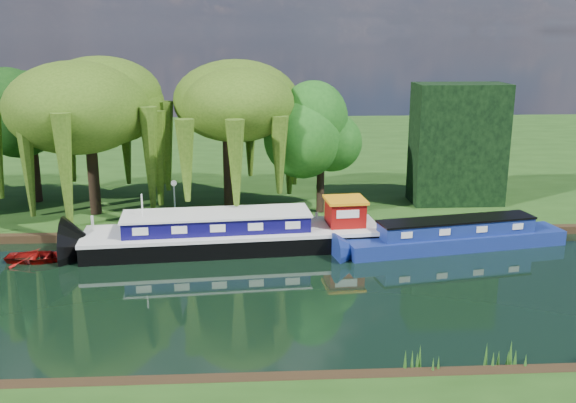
{
  "coord_description": "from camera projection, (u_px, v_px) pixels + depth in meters",
  "views": [
    {
      "loc": [
        5.28,
        -27.61,
        11.74
      ],
      "look_at": [
        7.18,
        5.9,
        2.8
      ],
      "focal_mm": 40.0,
      "sensor_mm": 36.0,
      "label": 1
    }
  ],
  "objects": [
    {
      "name": "tree_far_mid",
      "position": [
        30.0,
        119.0,
        42.5
      ],
      "size": [
        5.03,
        5.03,
        8.23
      ],
      "color": "black",
      "rests_on": "far_bank"
    },
    {
      "name": "willow_right",
      "position": [
        227.0,
        114.0,
        39.63
      ],
      "size": [
        7.14,
        7.14,
        8.7
      ],
      "color": "black",
      "rests_on": "far_bank"
    },
    {
      "name": "white_cruiser",
      "position": [
        492.0,
        244.0,
        36.48
      ],
      "size": [
        3.01,
        2.79,
        1.31
      ],
      "primitive_type": "imported",
      "rotation": [
        0.0,
        0.0,
        1.87
      ],
      "color": "silver",
      "rests_on": "ground"
    },
    {
      "name": "lamppost",
      "position": [
        174.0,
        190.0,
        38.91
      ],
      "size": [
        0.36,
        0.36,
        2.56
      ],
      "color": "silver",
      "rests_on": "far_bank"
    },
    {
      "name": "mooring_posts",
      "position": [
        154.0,
        223.0,
        37.21
      ],
      "size": [
        19.16,
        0.16,
        1.0
      ],
      "color": "silver",
      "rests_on": "far_bank"
    },
    {
      "name": "tree_far_right",
      "position": [
        321.0,
        136.0,
        40.16
      ],
      "size": [
        4.38,
        4.38,
        7.16
      ],
      "color": "black",
      "rests_on": "far_bank"
    },
    {
      "name": "conifer_hedge",
      "position": [
        458.0,
        144.0,
        42.77
      ],
      "size": [
        6.0,
        3.0,
        8.0
      ],
      "primitive_type": "cube",
      "color": "black",
      "rests_on": "far_bank"
    },
    {
      "name": "far_bank",
      "position": [
        198.0,
        154.0,
        62.12
      ],
      "size": [
        120.0,
        52.0,
        0.45
      ],
      "primitive_type": "cube",
      "color": "#1C3F11",
      "rests_on": "ground"
    },
    {
      "name": "dutch_barge",
      "position": [
        236.0,
        234.0,
        35.58
      ],
      "size": [
        16.59,
        5.07,
        3.45
      ],
      "rotation": [
        0.0,
        0.0,
        0.09
      ],
      "color": "black",
      "rests_on": "ground"
    },
    {
      "name": "red_dinghy",
      "position": [
        38.0,
        261.0,
        33.82
      ],
      "size": [
        3.25,
        2.34,
        0.67
      ],
      "primitive_type": "imported",
      "rotation": [
        0.0,
        0.0,
        1.56
      ],
      "color": "maroon",
      "rests_on": "ground"
    },
    {
      "name": "narrowboat",
      "position": [
        456.0,
        237.0,
        35.68
      ],
      "size": [
        12.8,
        4.34,
        1.84
      ],
      "rotation": [
        0.0,
        0.0,
        0.18
      ],
      "color": "navy",
      "rests_on": "ground"
    },
    {
      "name": "reeds_near",
      "position": [
        301.0,
        363.0,
        22.3
      ],
      "size": [
        33.7,
        1.5,
        1.1
      ],
      "color": "#1B5617",
      "rests_on": "ground"
    },
    {
      "name": "ground",
      "position": [
        139.0,
        296.0,
        29.37
      ],
      "size": [
        120.0,
        120.0,
        0.0
      ],
      "primitive_type": "plane",
      "color": "black"
    },
    {
      "name": "willow_left",
      "position": [
        88.0,
        107.0,
        39.29
      ],
      "size": [
        7.77,
        7.77,
        9.31
      ],
      "color": "black",
      "rests_on": "far_bank"
    }
  ]
}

